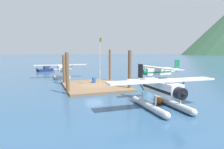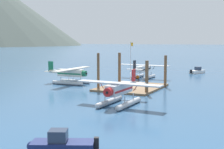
# 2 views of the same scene
# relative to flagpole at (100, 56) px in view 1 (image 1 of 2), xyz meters

# --- Properties ---
(ground_plane) EXTENTS (1200.00, 1200.00, 0.00)m
(ground_plane) POSITION_rel_flagpole_xyz_m (-1.12, -0.62, -4.61)
(ground_plane) COLOR #2D5175
(dock_platform) EXTENTS (11.22, 8.70, 0.30)m
(dock_platform) POSITION_rel_flagpole_xyz_m (-1.12, -0.62, -4.46)
(dock_platform) COLOR brown
(dock_platform) RESTS_ON ground
(piling_near_left) EXTENTS (0.47, 0.47, 4.72)m
(piling_near_left) POSITION_rel_flagpole_xyz_m (-5.00, -4.58, -2.25)
(piling_near_left) COLOR brown
(piling_near_left) RESTS_ON ground
(piling_near_right) EXTENTS (0.45, 0.45, 5.14)m
(piling_near_right) POSITION_rel_flagpole_xyz_m (2.54, -4.97, -2.04)
(piling_near_right) COLOR brown
(piling_near_right) RESTS_ON ground
(piling_far_left) EXTENTS (0.40, 0.40, 5.63)m
(piling_far_left) POSITION_rel_flagpole_xyz_m (-4.91, 3.24, -1.80)
(piling_far_left) COLOR brown
(piling_far_left) RESTS_ON ground
(piling_far_right) EXTENTS (0.49, 0.49, 5.42)m
(piling_far_right) POSITION_rel_flagpole_xyz_m (2.82, 3.36, -1.90)
(piling_far_right) COLOR brown
(piling_far_right) RESTS_ON ground
(flagpole) EXTENTS (0.95, 0.10, 7.05)m
(flagpole) POSITION_rel_flagpole_xyz_m (0.00, 0.00, 0.00)
(flagpole) COLOR silver
(flagpole) RESTS_ON dock_platform
(fuel_drum) EXTENTS (0.62, 0.62, 0.88)m
(fuel_drum) POSITION_rel_flagpole_xyz_m (-2.96, -0.17, -3.87)
(fuel_drum) COLOR #1E4C99
(fuel_drum) RESTS_ON dock_platform
(mooring_buoy) EXTENTS (0.70, 0.70, 0.70)m
(mooring_buoy) POSITION_rel_flagpole_xyz_m (10.42, 2.98, -4.26)
(mooring_buoy) COLOR orange
(mooring_buoy) RESTS_ON ground
(seaplane_white_stbd_fwd) EXTENTS (7.98, 10.44, 3.84)m
(seaplane_white_stbd_fwd) POSITION_rel_flagpole_xyz_m (11.68, 2.32, -3.04)
(seaplane_white_stbd_fwd) COLOR #B7BABF
(seaplane_white_stbd_fwd) RESTS_ON ground
(seaplane_silver_port_aft) EXTENTS (7.98, 10.42, 3.84)m
(seaplane_silver_port_aft) POSITION_rel_flagpole_xyz_m (-13.34, -4.28, -3.04)
(seaplane_silver_port_aft) COLOR #B7BABF
(seaplane_silver_port_aft) RESTS_ON ground
(seaplane_cream_bow_centre) EXTENTS (10.45, 7.98, 3.84)m
(seaplane_cream_bow_centre) POSITION_rel_flagpole_xyz_m (-1.39, 10.65, -3.04)
(seaplane_cream_bow_centre) COLOR #B7BABF
(seaplane_cream_bow_centre) RESTS_ON ground
(boat_navy_open_sw) EXTENTS (3.16, 4.52, 1.50)m
(boat_navy_open_sw) POSITION_rel_flagpole_xyz_m (-28.43, -7.10, -4.13)
(boat_navy_open_sw) COLOR navy
(boat_navy_open_sw) RESTS_ON ground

